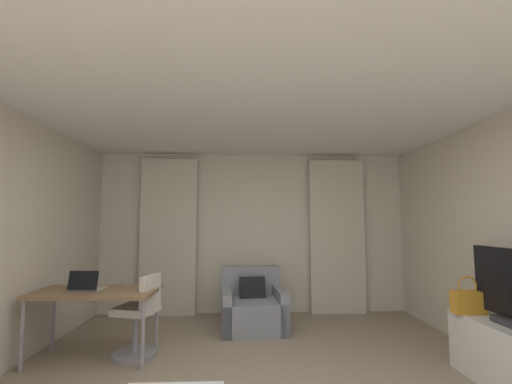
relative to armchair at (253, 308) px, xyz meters
name	(u,v)px	position (x,y,z in m)	size (l,w,h in m)	color
wall_window	(253,232)	(0.03, 0.85, 1.03)	(5.12, 0.06, 2.60)	beige
ceiling	(266,78)	(0.03, -2.18, 2.36)	(5.12, 6.12, 0.06)	white
curtain_left_panel	(168,236)	(-1.34, 0.72, 0.98)	(0.90, 0.06, 2.50)	beige
curtain_right_panel	(337,235)	(1.41, 0.72, 0.98)	(0.90, 0.06, 2.50)	beige
armchair	(253,308)	(0.00, 0.00, 0.00)	(0.92, 0.88, 0.81)	gray
desk	(96,296)	(-1.74, -0.97, 0.39)	(1.29, 0.66, 0.73)	olive
desk_chair	(139,320)	(-1.29, -0.91, 0.12)	(0.49, 0.49, 0.88)	gray
laptop	(87,286)	(-1.84, -0.98, 0.50)	(0.34, 0.28, 0.22)	#ADADB2
handbag_primary	(468,301)	(2.10, -1.45, 0.41)	(0.30, 0.14, 0.37)	orange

